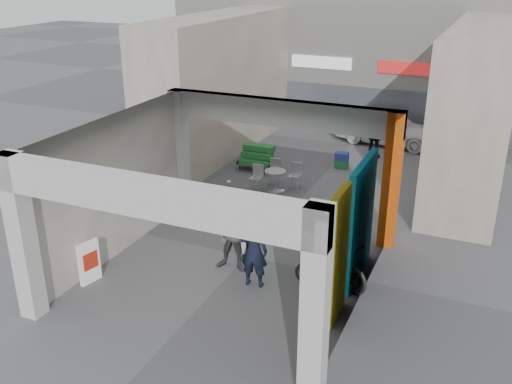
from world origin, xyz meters
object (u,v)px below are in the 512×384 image
at_px(border_collie, 246,245).
at_px(man_crates, 375,135).
at_px(man_with_dog, 254,251).
at_px(white_van, 388,127).
at_px(cafe_set, 275,180).
at_px(man_elderly, 341,232).
at_px(bicycle_rear, 330,271).
at_px(bicycle_front, 335,261).
at_px(produce_stand, 257,161).
at_px(man_back_turned, 233,235).

height_order(border_collie, man_crates, man_crates).
distance_m(man_with_dog, white_van, 11.87).
height_order(cafe_set, man_elderly, man_elderly).
relative_size(man_elderly, bicycle_rear, 0.96).
bearing_deg(bicycle_front, white_van, 34.74).
xyz_separation_m(cafe_set, white_van, (2.27, 6.25, 0.40)).
distance_m(cafe_set, man_elderly, 4.93).
bearing_deg(man_elderly, produce_stand, 132.04).
relative_size(produce_stand, border_collie, 1.93).
bearing_deg(bicycle_front, man_with_dog, 147.42).
relative_size(cafe_set, border_collie, 2.07).
xyz_separation_m(border_collie, white_van, (1.28, 10.66, 0.43)).
bearing_deg(bicycle_rear, bicycle_front, -4.84).
bearing_deg(man_elderly, cafe_set, 131.78).
bearing_deg(cafe_set, border_collie, -77.33).
bearing_deg(bicycle_rear, white_van, 0.60).
distance_m(produce_stand, man_back_turned, 6.94).
distance_m(border_collie, man_crates, 8.81).
height_order(cafe_set, man_with_dog, man_with_dog).
height_order(cafe_set, border_collie, cafe_set).
relative_size(produce_stand, man_with_dog, 0.77).
height_order(cafe_set, produce_stand, produce_stand).
distance_m(bicycle_front, white_van, 11.04).
relative_size(cafe_set, man_back_turned, 0.78).
bearing_deg(bicycle_front, man_crates, 36.29).
xyz_separation_m(man_with_dog, bicycle_rear, (1.61, 0.49, -0.38)).
bearing_deg(man_with_dog, man_back_turned, -38.08).
bearing_deg(bicycle_front, border_collie, 111.17).
relative_size(man_crates, white_van, 0.43).
bearing_deg(produce_stand, man_crates, 40.82).
bearing_deg(border_collie, white_van, 100.37).
height_order(bicycle_front, bicycle_rear, bicycle_front).
relative_size(border_collie, bicycle_front, 0.35).
relative_size(produce_stand, white_van, 0.32).
distance_m(cafe_set, man_back_turned, 5.31).
bearing_deg(white_van, man_back_turned, -179.72).
distance_m(produce_stand, man_elderly, 6.74).
relative_size(man_with_dog, man_crates, 0.97).
bearing_deg(border_collie, bicycle_front, 9.26).
distance_m(man_with_dog, bicycle_front, 1.86).
relative_size(cafe_set, bicycle_rear, 0.89).
bearing_deg(produce_stand, bicycle_front, -52.89).
distance_m(cafe_set, bicycle_rear, 6.13).
xyz_separation_m(man_crates, bicycle_rear, (1.14, -9.41, -0.40)).
height_order(cafe_set, man_crates, man_crates).
bearing_deg(man_with_dog, man_elderly, -134.23).
bearing_deg(man_with_dog, bicycle_front, -158.41).
xyz_separation_m(man_elderly, white_van, (-0.92, 9.98, -0.06)).
bearing_deg(man_elderly, man_back_turned, -144.97).
bearing_deg(bicycle_rear, cafe_set, 28.37).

